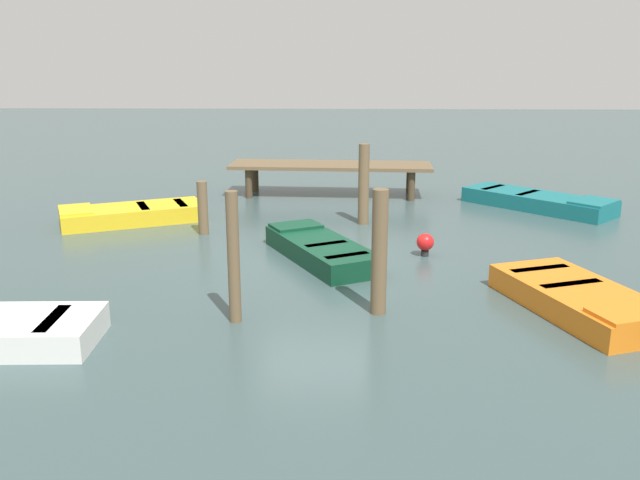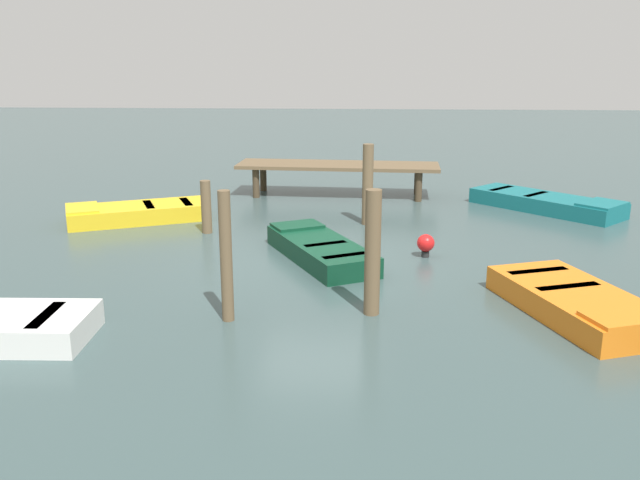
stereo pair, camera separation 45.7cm
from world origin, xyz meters
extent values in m
plane|color=#384C4C|center=(0.00, 0.00, 0.00)|extent=(80.00, 80.00, 0.00)
cube|color=brown|center=(0.15, 6.28, 0.90)|extent=(5.94, 1.86, 0.10)
cylinder|color=#473927|center=(2.52, 6.69, 0.42)|extent=(0.20, 0.20, 0.85)
cylinder|color=#473927|center=(2.46, 5.61, 0.42)|extent=(0.20, 0.20, 0.85)
cylinder|color=#473927|center=(-2.16, 6.94, 0.42)|extent=(0.20, 0.20, 0.85)
cylinder|color=#473927|center=(-2.22, 5.87, 0.42)|extent=(0.20, 0.20, 0.85)
cube|color=orange|center=(4.28, -2.98, 0.20)|extent=(2.39, 3.41, 0.40)
cube|color=black|center=(4.28, -2.98, 0.34)|extent=(1.94, 2.87, 0.04)
cube|color=orange|center=(4.68, -4.12, 0.43)|extent=(1.46, 1.08, 0.06)
cube|color=black|center=(4.20, -2.76, 0.38)|extent=(1.13, 0.56, 0.04)
cube|color=black|center=(3.92, -1.95, 0.38)|extent=(1.13, 0.56, 0.04)
cube|color=#0C3823|center=(0.02, -0.23, 0.20)|extent=(2.49, 3.38, 0.40)
cube|color=maroon|center=(0.02, -0.23, 0.34)|extent=(2.04, 2.84, 0.04)
cube|color=#0C3823|center=(-0.55, 0.88, 0.43)|extent=(1.24, 1.10, 0.06)
cube|color=maroon|center=(0.13, -0.44, 0.38)|extent=(0.89, 0.59, 0.04)
cube|color=maroon|center=(0.54, -1.23, 0.38)|extent=(0.89, 0.59, 0.04)
cube|color=navy|center=(-3.70, -4.48, 0.38)|extent=(0.24, 1.06, 0.04)
cube|color=gold|center=(-4.73, 2.84, 0.20)|extent=(3.66, 2.62, 0.40)
cube|color=#4C3319|center=(-4.73, 2.84, 0.34)|extent=(3.07, 2.14, 0.04)
cube|color=gold|center=(-5.95, 2.29, 0.43)|extent=(1.18, 1.41, 0.06)
cube|color=#42301E|center=(-4.50, 2.94, 0.38)|extent=(0.61, 1.04, 0.04)
cube|color=#42301E|center=(-3.64, 3.33, 0.38)|extent=(0.61, 1.04, 0.04)
cube|color=#14666B|center=(5.77, 4.66, 0.20)|extent=(3.76, 3.74, 0.40)
cube|color=beige|center=(5.77, 4.66, 0.34)|extent=(3.13, 3.12, 0.04)
cube|color=#14666B|center=(6.87, 3.57, 0.43)|extent=(1.46, 1.46, 0.06)
cube|color=#9B9789|center=(5.55, 4.87, 0.38)|extent=(0.87, 0.87, 0.04)
cube|color=#9B9789|center=(4.78, 5.64, 0.38)|extent=(0.87, 0.87, 0.04)
cylinder|color=brown|center=(-2.75, 1.75, 0.62)|extent=(0.24, 0.24, 1.24)
cylinder|color=brown|center=(-1.23, -3.55, 1.03)|extent=(0.19, 0.19, 2.07)
cylinder|color=brown|center=(1.02, -3.15, 1.01)|extent=(0.25, 0.25, 2.03)
cylinder|color=brown|center=(0.99, 2.82, 0.99)|extent=(0.26, 0.26, 1.97)
cylinder|color=#262626|center=(2.17, 0.09, 0.06)|extent=(0.16, 0.16, 0.12)
sphere|color=red|center=(2.17, 0.09, 0.30)|extent=(0.36, 0.36, 0.36)
camera|label=1|loc=(0.35, -13.31, 4.01)|focal=37.77mm
camera|label=2|loc=(0.81, -13.30, 4.01)|focal=37.77mm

